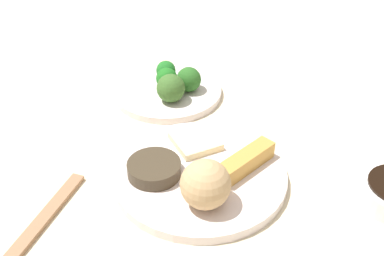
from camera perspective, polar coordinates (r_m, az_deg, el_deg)
name	(u,v)px	position (r m, az deg, el deg)	size (l,w,h in m)	color
tabletop	(218,170)	(0.80, 3.11, -5.03)	(2.20, 2.20, 0.02)	beige
main_plate	(200,175)	(0.76, 0.94, -5.65)	(0.28, 0.28, 0.02)	white
rice_scoop	(205,184)	(0.68, 1.61, -6.73)	(0.07, 0.07, 0.07)	tan
spring_roll	(245,162)	(0.76, 6.35, -4.01)	(0.12, 0.03, 0.03)	gold
crab_rangoon_wonton	(195,141)	(0.81, 0.41, -1.59)	(0.07, 0.07, 0.01)	beige
stir_fry_heap	(154,169)	(0.75, -4.53, -4.85)	(0.08, 0.08, 0.02)	#403625
broccoli_plate	(168,92)	(0.98, -2.92, 4.36)	(0.22, 0.22, 0.01)	white
broccoli_floret_0	(189,79)	(0.95, -0.39, 5.81)	(0.05, 0.05, 0.05)	#2A6422
broccoli_floret_1	(167,78)	(0.97, -3.02, 5.91)	(0.04, 0.04, 0.04)	#206F20
broccoli_floret_2	(171,88)	(0.92, -2.54, 4.76)	(0.06, 0.06, 0.06)	#3C672A
broccoli_floret_3	(166,70)	(1.00, -3.13, 6.87)	(0.04, 0.04, 0.04)	#206F24
chopsticks_pair	(42,221)	(0.73, -17.50, -10.58)	(0.21, 0.02, 0.01)	#9F7350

